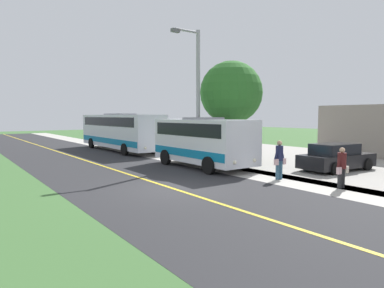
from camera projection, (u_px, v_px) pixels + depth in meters
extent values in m
plane|color=#3D6633|center=(172.00, 188.00, 13.83)|extent=(120.00, 120.00, 0.00)
cube|color=#28282B|center=(172.00, 188.00, 13.83)|extent=(8.00, 100.00, 0.01)
cube|color=#B2ADA3|center=(261.00, 175.00, 16.86)|extent=(2.40, 100.00, 0.01)
cube|color=gold|center=(172.00, 188.00, 13.83)|extent=(0.16, 100.00, 0.00)
cube|color=white|center=(203.00, 140.00, 19.45)|extent=(2.44, 6.71, 2.37)
cube|color=#0C72A5|center=(203.00, 151.00, 19.51)|extent=(2.48, 6.57, 0.44)
cube|color=black|center=(203.00, 129.00, 19.40)|extent=(2.48, 6.04, 0.70)
cube|color=gray|center=(203.00, 118.00, 19.35)|extent=(1.46, 2.01, 0.12)
cylinder|color=black|center=(244.00, 162.00, 18.57)|extent=(0.25, 0.90, 0.90)
cylinder|color=black|center=(209.00, 165.00, 17.15)|extent=(0.25, 0.90, 0.90)
cylinder|color=black|center=(198.00, 155.00, 21.94)|extent=(0.25, 0.90, 0.90)
cylinder|color=black|center=(166.00, 157.00, 20.51)|extent=(0.25, 0.90, 0.90)
sphere|color=#F2EACC|center=(254.00, 160.00, 17.18)|extent=(0.20, 0.20, 0.20)
sphere|color=#F2EACC|center=(235.00, 162.00, 16.40)|extent=(0.20, 0.20, 0.20)
cube|color=silver|center=(120.00, 131.00, 28.69)|extent=(2.44, 11.45, 2.65)
cube|color=#0C72A5|center=(120.00, 140.00, 28.75)|extent=(2.48, 11.22, 0.44)
cube|color=black|center=(120.00, 121.00, 28.62)|extent=(2.48, 10.30, 0.70)
cube|color=gray|center=(120.00, 114.00, 28.57)|extent=(1.47, 3.43, 0.12)
cylinder|color=black|center=(154.00, 148.00, 26.63)|extent=(0.25, 0.90, 0.90)
cylinder|color=black|center=(125.00, 149.00, 25.21)|extent=(0.25, 0.90, 0.90)
cylinder|color=black|center=(117.00, 142.00, 32.37)|extent=(0.25, 0.90, 0.90)
cylinder|color=black|center=(91.00, 143.00, 30.95)|extent=(0.25, 0.90, 0.90)
sphere|color=#F2EACC|center=(162.00, 147.00, 24.51)|extent=(0.20, 0.20, 0.20)
sphere|color=#F2EACC|center=(145.00, 148.00, 23.73)|extent=(0.20, 0.20, 0.20)
cylinder|color=#262628|center=(343.00, 178.00, 13.95)|extent=(0.18, 0.18, 0.80)
cylinder|color=#262628|center=(340.00, 179.00, 13.83)|extent=(0.18, 0.18, 0.80)
cylinder|color=#4C1919|center=(342.00, 161.00, 13.83)|extent=(0.34, 0.34, 0.64)
sphere|color=tan|center=(342.00, 150.00, 13.79)|extent=(0.22, 0.22, 0.22)
cylinder|color=#4C1919|center=(344.00, 160.00, 13.93)|extent=(0.27, 0.10, 0.58)
cube|color=beige|center=(346.00, 169.00, 13.97)|extent=(0.20, 0.12, 0.28)
cylinder|color=#4C1919|center=(339.00, 160.00, 13.72)|extent=(0.27, 0.10, 0.58)
cube|color=beige|center=(339.00, 171.00, 13.67)|extent=(0.20, 0.12, 0.28)
cylinder|color=#335972|center=(280.00, 170.00, 15.85)|extent=(0.18, 0.18, 0.87)
cylinder|color=#335972|center=(278.00, 170.00, 15.74)|extent=(0.18, 0.18, 0.87)
cylinder|color=#1E2347|center=(279.00, 153.00, 15.73)|extent=(0.34, 0.34, 0.69)
sphere|color=tan|center=(280.00, 143.00, 15.69)|extent=(0.24, 0.24, 0.24)
cylinder|color=#1E2347|center=(282.00, 152.00, 15.83)|extent=(0.29, 0.10, 0.62)
cube|color=beige|center=(284.00, 161.00, 15.87)|extent=(0.20, 0.12, 0.28)
cylinder|color=#1E2347|center=(277.00, 153.00, 15.62)|extent=(0.29, 0.10, 0.62)
cube|color=beige|center=(276.00, 162.00, 15.57)|extent=(0.20, 0.12, 0.28)
cylinder|color=#9E9EA3|center=(198.00, 98.00, 20.43)|extent=(0.24, 0.24, 7.95)
cylinder|color=#9E9EA3|center=(187.00, 31.00, 19.65)|extent=(1.60, 0.14, 0.14)
cube|color=#59595B|center=(175.00, 31.00, 19.19)|extent=(0.50, 0.24, 0.20)
cube|color=black|center=(337.00, 160.00, 18.41)|extent=(4.53, 2.14, 0.70)
cube|color=black|center=(335.00, 149.00, 18.26)|extent=(2.53, 1.72, 0.57)
cylinder|color=black|center=(338.00, 161.00, 19.90)|extent=(0.66, 0.27, 0.64)
cylinder|color=black|center=(367.00, 164.00, 18.37)|extent=(0.66, 0.27, 0.64)
cylinder|color=black|center=(306.00, 164.00, 18.49)|extent=(0.66, 0.27, 0.64)
cylinder|color=black|center=(335.00, 169.00, 16.96)|extent=(0.66, 0.27, 0.64)
cylinder|color=brown|center=(231.00, 139.00, 21.82)|extent=(0.36, 0.36, 2.92)
sphere|color=#2D6B28|center=(231.00, 92.00, 21.57)|extent=(3.94, 3.94, 3.94)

